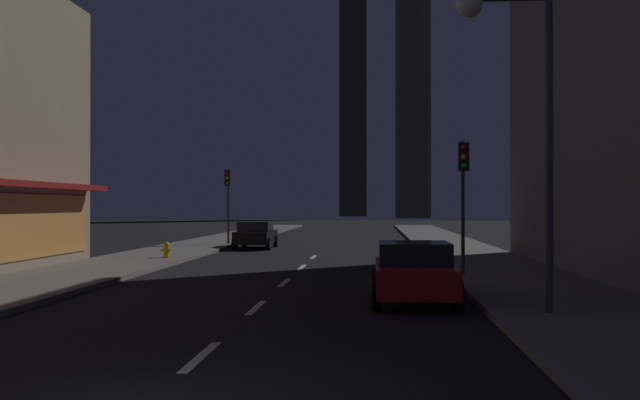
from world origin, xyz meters
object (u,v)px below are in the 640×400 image
at_px(car_parked_near, 414,272).
at_px(street_lamp_right, 508,71).
at_px(car_parked_far, 256,235).
at_px(traffic_light_far_left, 228,190).
at_px(traffic_light_near_right, 463,178).
at_px(fire_hydrant_far_left, 167,250).

xyz_separation_m(car_parked_near, street_lamp_right, (1.78, -2.33, 4.33)).
xyz_separation_m(car_parked_far, traffic_light_far_left, (-1.90, 1.89, 2.45)).
bearing_deg(street_lamp_right, traffic_light_near_right, 89.15).
height_order(fire_hydrant_far_left, traffic_light_far_left, traffic_light_far_left).
bearing_deg(car_parked_near, car_parked_far, 109.24).
bearing_deg(street_lamp_right, traffic_light_far_left, 113.65).
distance_m(car_parked_near, fire_hydrant_far_left, 15.22).
relative_size(car_parked_far, traffic_light_near_right, 1.01).
height_order(car_parked_far, traffic_light_near_right, traffic_light_near_right).
bearing_deg(car_parked_near, street_lamp_right, -52.65).
xyz_separation_m(car_parked_far, street_lamp_right, (8.98, -22.96, 4.33)).
xyz_separation_m(car_parked_near, traffic_light_far_left, (-9.10, 22.51, 2.45)).
relative_size(car_parked_far, street_lamp_right, 0.64).
xyz_separation_m(car_parked_near, car_parked_far, (-7.20, 20.62, 0.00)).
bearing_deg(traffic_light_near_right, car_parked_far, 121.42).
bearing_deg(car_parked_near, traffic_light_near_right, 71.65).
bearing_deg(traffic_light_near_right, car_parked_near, -108.35).
height_order(car_parked_near, street_lamp_right, street_lamp_right).
bearing_deg(car_parked_far, traffic_light_near_right, -58.58).
relative_size(traffic_light_far_left, street_lamp_right, 0.64).
height_order(traffic_light_near_right, traffic_light_far_left, same).
height_order(car_parked_far, traffic_light_far_left, traffic_light_far_left).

